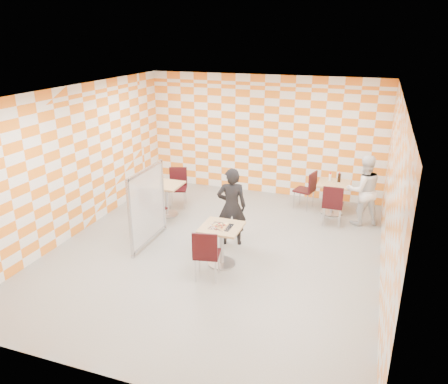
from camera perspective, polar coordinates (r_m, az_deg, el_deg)
name	(u,v)px	position (r m, az deg, el deg)	size (l,w,h in m)	color
room_shell	(225,168)	(8.38, 0.13, 3.09)	(7.00, 7.00, 7.00)	gray
main_table	(221,239)	(7.80, -0.33, -6.10)	(0.70, 0.70, 0.75)	tan
second_table	(333,193)	(10.27, 14.08, -0.08)	(0.70, 0.70, 0.75)	tan
empty_table	(166,194)	(9.96, -7.56, -0.28)	(0.70, 0.70, 0.75)	tan
chair_main_front	(206,252)	(7.29, -2.37, -7.81)	(0.50, 0.50, 0.92)	black
chair_second_front	(333,202)	(9.58, 14.01, -1.33)	(0.42, 0.43, 0.92)	black
chair_second_side	(308,187)	(10.39, 10.92, 0.61)	(0.52, 0.52, 0.92)	black
chair_empty_near	(150,205)	(9.28, -9.67, -1.73)	(0.56, 0.57, 0.92)	black
chair_empty_far	(178,184)	(10.50, -6.04, 1.09)	(0.53, 0.54, 0.92)	black
partition	(147,206)	(8.58, -9.97, -1.83)	(0.08, 1.38, 1.55)	white
man_dark	(232,207)	(8.44, 0.99, -1.94)	(0.57, 0.37, 1.56)	black
man_white	(363,190)	(9.81, 17.75, 0.24)	(0.75, 0.59, 1.55)	white
pizza_on_foil	(221,226)	(7.67, -0.37, -4.42)	(0.40, 0.40, 0.04)	silver
sport_bottle	(330,177)	(10.27, 13.69, 1.91)	(0.06, 0.06, 0.20)	white
soda_bottle	(339,178)	(10.23, 14.82, 1.82)	(0.07, 0.07, 0.23)	black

